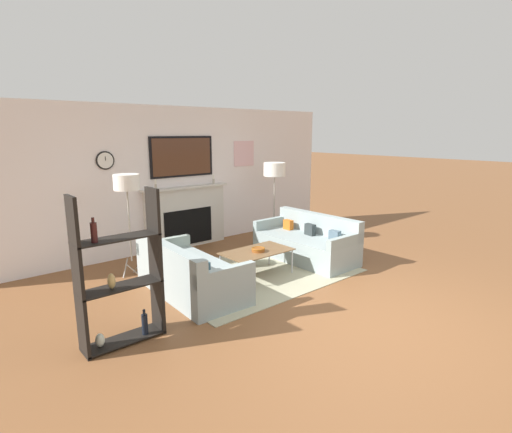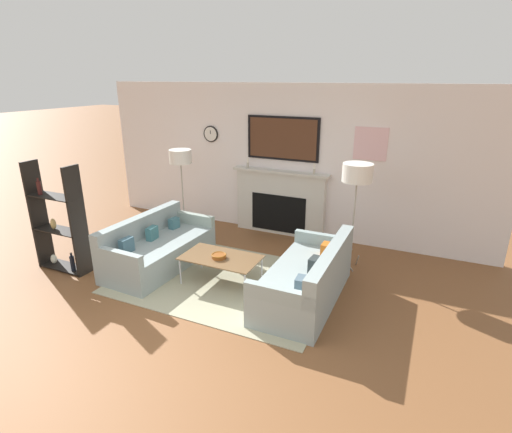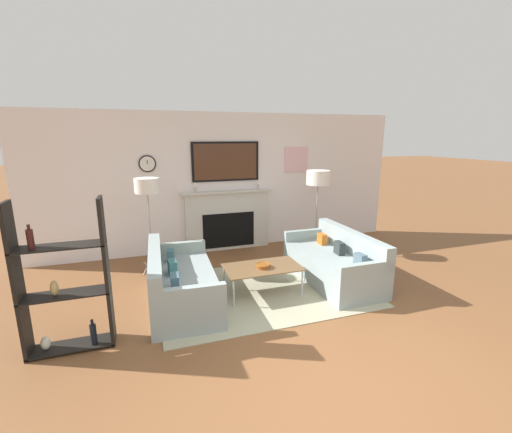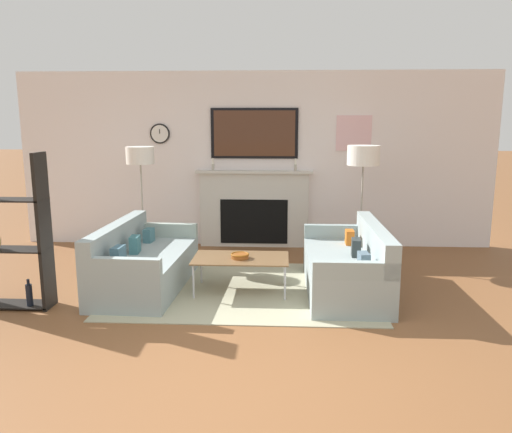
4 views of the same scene
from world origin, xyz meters
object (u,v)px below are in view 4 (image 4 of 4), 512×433
at_px(floor_lamp_right, 363,157).
at_px(decorative_bowl, 240,256).
at_px(shelf_unit, 6,239).
at_px(floor_lamp_left, 140,157).
at_px(coffee_table, 241,259).
at_px(couch_left, 143,265).
at_px(couch_right, 348,268).

bearing_deg(floor_lamp_right, decorative_bowl, -139.85).
height_order(decorative_bowl, floor_lamp_right, floor_lamp_right).
relative_size(decorative_bowl, shelf_unit, 0.13).
distance_m(floor_lamp_left, floor_lamp_right, 3.04).
bearing_deg(shelf_unit, decorative_bowl, 13.11).
distance_m(coffee_table, floor_lamp_right, 2.29).
distance_m(decorative_bowl, floor_lamp_right, 2.29).
bearing_deg(couch_left, coffee_table, -4.26).
bearing_deg(couch_left, decorative_bowl, -6.23).
xyz_separation_m(coffee_table, floor_lamp_right, (1.55, 1.28, 1.09)).
distance_m(floor_lamp_right, shelf_unit, 4.45).
bearing_deg(decorative_bowl, couch_left, 173.77).
distance_m(couch_right, decorative_bowl, 1.26).
distance_m(couch_right, floor_lamp_right, 1.72).
relative_size(decorative_bowl, floor_lamp_right, 0.13).
xyz_separation_m(couch_left, decorative_bowl, (1.17, -0.13, 0.17)).
xyz_separation_m(couch_right, floor_lamp_right, (0.32, 1.19, 1.20)).
bearing_deg(floor_lamp_right, coffee_table, -140.58).
height_order(couch_left, floor_lamp_left, floor_lamp_left).
bearing_deg(coffee_table, floor_lamp_right, 39.42).
height_order(couch_right, floor_lamp_right, floor_lamp_right).
bearing_deg(decorative_bowl, floor_lamp_left, 138.38).
bearing_deg(floor_lamp_left, floor_lamp_right, 0.00).
distance_m(couch_left, floor_lamp_left, 1.71).
bearing_deg(coffee_table, floor_lamp_left, 139.39).
height_order(coffee_table, floor_lamp_right, floor_lamp_right).
distance_m(decorative_bowl, floor_lamp_left, 2.23).
bearing_deg(floor_lamp_right, couch_right, -104.82).
xyz_separation_m(coffee_table, decorative_bowl, (-0.01, -0.04, 0.06)).
relative_size(floor_lamp_right, shelf_unit, 1.00).
height_order(couch_left, coffee_table, couch_left).
bearing_deg(decorative_bowl, couch_right, 5.79).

